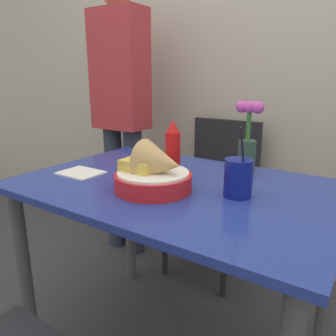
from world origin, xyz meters
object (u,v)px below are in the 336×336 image
(ketchup_bottle, at_px, (173,148))
(person_standing, at_px, (121,103))
(flower_vase, at_px, (248,141))
(drink_cup, at_px, (238,179))
(food_basket, at_px, (155,173))
(chair_far_window, at_px, (218,182))

(ketchup_bottle, relative_size, person_standing, 0.12)
(flower_vase, distance_m, person_standing, 0.94)
(person_standing, bearing_deg, drink_cup, -29.56)
(food_basket, distance_m, flower_vase, 0.40)
(ketchup_bottle, bearing_deg, food_basket, -72.36)
(food_basket, relative_size, ketchup_bottle, 1.24)
(food_basket, relative_size, drink_cup, 1.14)
(drink_cup, relative_size, flower_vase, 0.81)
(ketchup_bottle, xyz_separation_m, drink_cup, (0.31, -0.10, -0.04))
(food_basket, height_order, ketchup_bottle, ketchup_bottle)
(food_basket, xyz_separation_m, drink_cup, (0.24, 0.10, -0.00))
(drink_cup, bearing_deg, ketchup_bottle, 162.03)
(ketchup_bottle, distance_m, drink_cup, 0.32)
(flower_vase, relative_size, person_standing, 0.17)
(ketchup_bottle, bearing_deg, flower_vase, 32.84)
(flower_vase, bearing_deg, drink_cup, -74.30)
(chair_far_window, xyz_separation_m, flower_vase, (0.33, -0.46, 0.35))
(ketchup_bottle, height_order, person_standing, person_standing)
(food_basket, xyz_separation_m, ketchup_bottle, (-0.06, 0.20, 0.04))
(person_standing, bearing_deg, food_basket, -42.02)
(chair_far_window, relative_size, ketchup_bottle, 4.19)
(food_basket, relative_size, flower_vase, 0.93)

